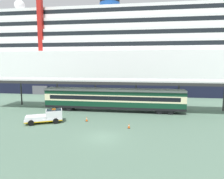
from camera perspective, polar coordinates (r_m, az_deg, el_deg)
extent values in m
plane|color=#54735F|center=(24.15, -2.85, -13.53)|extent=(400.00, 400.00, 0.00)
cube|color=black|center=(68.40, 2.45, 1.75)|extent=(127.63, 31.27, 3.62)
cube|color=white|center=(68.06, 2.48, 6.81)|extent=(127.63, 31.27, 8.44)
cube|color=white|center=(68.24, 2.50, 11.65)|extent=(117.42, 28.76, 3.07)
cube|color=black|center=(54.05, 0.97, 12.91)|extent=(112.32, 0.12, 1.11)
cube|color=white|center=(68.53, 2.52, 14.21)|extent=(112.72, 27.61, 3.07)
cube|color=black|center=(54.99, 1.05, 16.04)|extent=(107.82, 0.12, 1.11)
cube|color=white|center=(68.95, 2.53, 16.75)|extent=(108.03, 26.46, 3.07)
cube|color=black|center=(56.09, 1.14, 19.06)|extent=(103.33, 0.12, 1.11)
cube|color=white|center=(69.51, 2.55, 19.25)|extent=(103.33, 25.31, 3.07)
cube|color=black|center=(57.34, 1.22, 21.95)|extent=(98.84, 0.12, 1.11)
cylinder|color=black|center=(71.40, -0.66, 23.84)|extent=(6.48, 6.48, 8.79)
cylinder|color=#194799|center=(70.93, -0.65, 22.48)|extent=(6.67, 6.67, 2.64)
cylinder|color=white|center=(81.75, -24.82, 18.91)|extent=(1.00, 1.00, 2.82)
sphere|color=white|center=(82.47, -24.95, 21.06)|extent=(3.52, 3.52, 3.52)
cube|color=silver|center=(36.16, 0.51, 2.77)|extent=(47.67, 5.54, 0.25)
cube|color=#282828|center=(33.56, -0.09, 1.76)|extent=(47.67, 0.20, 0.50)
cylinder|color=#282828|center=(45.75, -24.55, -0.57)|extent=(0.28, 0.28, 5.55)
cylinder|color=#282828|center=(42.01, -15.38, -0.82)|extent=(0.28, 0.28, 5.55)
cylinder|color=#282828|center=(39.52, -4.75, -1.08)|extent=(0.28, 0.28, 5.55)
cylinder|color=#282828|center=(38.55, 6.84, -1.33)|extent=(0.28, 0.28, 5.55)
cylinder|color=#282828|center=(39.20, 18.54, -1.52)|extent=(0.28, 0.28, 5.55)
cylinder|color=#282828|center=(41.39, 29.42, -1.65)|extent=(0.28, 0.28, 5.55)
cube|color=black|center=(36.39, 0.40, -4.89)|extent=(25.03, 2.80, 0.40)
cube|color=#0F3823|center=(36.26, 0.40, -3.89)|extent=(25.03, 2.80, 0.90)
cube|color=beige|center=(36.07, 0.40, -2.25)|extent=(25.03, 2.80, 1.20)
cube|color=black|center=(34.72, 0.10, -2.55)|extent=(23.03, 0.08, 0.72)
cube|color=#0F3823|center=(35.92, 0.40, -0.84)|extent=(25.03, 2.80, 0.60)
cube|color=#A3A3A3|center=(35.86, 0.40, -0.08)|extent=(25.03, 2.69, 0.36)
cube|color=black|center=(38.71, -12.99, -4.94)|extent=(3.20, 2.35, 0.50)
cylinder|color=black|center=(37.99, -14.90, -5.28)|extent=(0.84, 0.12, 0.84)
cylinder|color=black|center=(37.33, -12.34, -5.43)|extent=(0.84, 0.12, 0.84)
cube|color=black|center=(36.41, 14.67, -5.78)|extent=(3.20, 2.35, 0.50)
cylinder|color=black|center=(35.19, 13.41, -6.25)|extent=(0.84, 0.12, 0.84)
cylinder|color=black|center=(35.40, 16.33, -6.27)|extent=(0.84, 0.12, 0.84)
cube|color=white|center=(31.13, -18.93, -7.97)|extent=(5.56, 3.97, 0.36)
cube|color=#F2B20C|center=(31.16, -18.92, -8.20)|extent=(5.57, 3.99, 0.12)
cube|color=white|center=(30.90, -16.27, -6.57)|extent=(2.88, 2.69, 1.10)
cube|color=#19232D|center=(30.82, -16.29, -5.94)|extent=(2.65, 2.54, 0.44)
cube|color=orange|center=(30.76, -16.31, -5.43)|extent=(0.59, 0.41, 0.16)
cube|color=white|center=(31.11, -20.88, -7.38)|extent=(3.45, 2.95, 0.36)
cylinder|color=black|center=(32.09, -15.84, -7.71)|extent=(0.83, 0.56, 0.80)
cylinder|color=black|center=(30.17, -15.80, -8.69)|extent=(0.83, 0.56, 0.80)
cylinder|color=black|center=(32.26, -21.81, -7.89)|extent=(0.83, 0.56, 0.80)
cylinder|color=black|center=(30.35, -22.17, -8.87)|extent=(0.83, 0.56, 0.80)
cube|color=black|center=(30.59, -7.25, -8.97)|extent=(0.36, 0.36, 0.04)
cone|color=#EA590F|center=(30.49, -7.26, -8.34)|extent=(0.30, 0.30, 0.66)
cylinder|color=white|center=(30.48, -7.26, -8.29)|extent=(0.17, 0.17, 0.09)
cube|color=black|center=(27.36, 4.87, -10.95)|extent=(0.36, 0.36, 0.04)
cone|color=#EA590F|center=(27.26, 4.88, -10.31)|extent=(0.30, 0.30, 0.60)
cylinder|color=white|center=(27.25, 4.88, -10.24)|extent=(0.17, 0.17, 0.08)
cube|color=#595960|center=(61.19, -19.03, 0.09)|extent=(4.40, 4.40, 2.40)
cube|color=red|center=(61.25, -19.66, 14.50)|extent=(1.30, 1.30, 28.33)
cylinder|color=black|center=(31.53, -15.98, -8.08)|extent=(0.44, 0.44, 0.70)
sphere|color=black|center=(31.43, -16.00, -7.43)|extent=(0.48, 0.48, 0.48)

